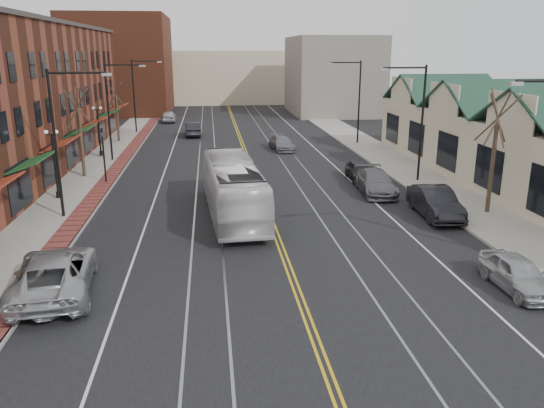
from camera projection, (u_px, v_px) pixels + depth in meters
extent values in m
plane|color=black|center=(325.00, 367.00, 15.76)|extent=(160.00, 160.00, 0.00)
cube|color=gray|center=(72.00, 198.00, 33.47)|extent=(4.00, 120.00, 0.15)
cube|color=gray|center=(436.00, 187.00, 36.16)|extent=(4.00, 120.00, 0.15)
cube|color=#C1B495|center=(522.00, 153.00, 36.21)|extent=(8.00, 36.00, 4.60)
cube|color=brown|center=(121.00, 65.00, 78.78)|extent=(14.00, 18.00, 14.00)
cube|color=#C1B495|center=(226.00, 77.00, 95.57)|extent=(22.00, 14.00, 9.00)
cube|color=slate|center=(333.00, 76.00, 77.90)|extent=(12.00, 16.00, 11.00)
cylinder|color=black|center=(56.00, 145.00, 28.58)|extent=(0.16, 0.16, 8.00)
cylinder|color=black|center=(77.00, 73.00, 27.68)|extent=(3.00, 0.12, 0.12)
cube|color=#999999|center=(107.00, 74.00, 27.88)|extent=(0.50, 0.25, 0.15)
cylinder|color=black|center=(108.00, 112.00, 43.84)|extent=(0.16, 0.16, 8.00)
cylinder|color=black|center=(123.00, 65.00, 42.94)|extent=(3.00, 0.12, 0.12)
cube|color=#999999|center=(142.00, 66.00, 43.14)|extent=(0.50, 0.25, 0.15)
cylinder|color=black|center=(134.00, 96.00, 59.10)|extent=(0.16, 0.16, 8.00)
cylinder|color=black|center=(145.00, 61.00, 58.20)|extent=(3.00, 0.12, 0.12)
cube|color=#999999|center=(159.00, 62.00, 58.40)|extent=(0.50, 0.25, 0.15)
cube|color=#999999|center=(516.00, 84.00, 20.24)|extent=(0.50, 0.25, 0.15)
cylinder|color=black|center=(422.00, 124.00, 36.87)|extent=(0.16, 0.16, 8.00)
cylinder|color=black|center=(405.00, 68.00, 35.64)|extent=(3.00, 0.12, 0.12)
cube|color=#999999|center=(383.00, 69.00, 35.50)|extent=(0.50, 0.25, 0.15)
cylinder|color=black|center=(359.00, 102.00, 52.13)|extent=(0.16, 0.16, 8.00)
cylinder|color=black|center=(346.00, 62.00, 50.90)|extent=(3.00, 0.12, 0.12)
cube|color=#999999|center=(330.00, 64.00, 50.76)|extent=(0.50, 0.25, 0.15)
cylinder|color=black|center=(58.00, 195.00, 33.31)|extent=(0.28, 0.28, 0.40)
cylinder|color=black|center=(55.00, 167.00, 32.81)|extent=(0.14, 0.14, 4.00)
cube|color=black|center=(51.00, 134.00, 32.25)|extent=(0.60, 0.06, 0.06)
sphere|color=white|center=(46.00, 132.00, 32.17)|extent=(0.24, 0.24, 0.24)
sphere|color=white|center=(56.00, 132.00, 32.24)|extent=(0.24, 0.24, 0.24)
cylinder|color=black|center=(101.00, 153.00, 46.66)|extent=(0.28, 0.28, 0.40)
cylinder|color=black|center=(99.00, 133.00, 46.16)|extent=(0.14, 0.14, 4.00)
cube|color=black|center=(97.00, 110.00, 45.60)|extent=(0.60, 0.06, 0.06)
sphere|color=white|center=(93.00, 108.00, 45.52)|extent=(0.24, 0.24, 0.24)
sphere|color=white|center=(100.00, 108.00, 45.59)|extent=(0.24, 0.24, 0.24)
cylinder|color=#382B21|center=(81.00, 143.00, 38.44)|extent=(0.24, 0.24, 4.90)
cylinder|color=#382B21|center=(78.00, 108.00, 37.72)|extent=(0.58, 1.37, 2.90)
cylinder|color=#382B21|center=(78.00, 108.00, 37.72)|extent=(1.60, 0.66, 2.78)
cylinder|color=#382B21|center=(78.00, 108.00, 37.72)|extent=(0.53, 1.23, 2.96)
cylinder|color=#382B21|center=(78.00, 108.00, 37.72)|extent=(1.69, 1.03, 2.64)
cylinder|color=#382B21|center=(78.00, 108.00, 37.72)|extent=(1.78, 1.29, 2.48)
cylinder|color=#382B21|center=(117.00, 118.00, 53.74)|extent=(0.24, 0.24, 4.55)
cylinder|color=#382B21|center=(115.00, 95.00, 53.08)|extent=(0.55, 1.28, 2.69)
cylinder|color=#382B21|center=(115.00, 95.00, 53.08)|extent=(1.49, 0.62, 2.58)
cylinder|color=#382B21|center=(115.00, 95.00, 53.08)|extent=(0.50, 1.15, 2.75)
cylinder|color=#382B21|center=(115.00, 95.00, 53.08)|extent=(1.57, 0.97, 2.45)
cylinder|color=#382B21|center=(115.00, 95.00, 53.08)|extent=(1.66, 1.20, 2.30)
cylinder|color=#382B21|center=(492.00, 167.00, 29.74)|extent=(0.24, 0.24, 5.25)
cylinder|color=#382B21|center=(498.00, 118.00, 28.98)|extent=(0.61, 1.46, 3.10)
cylinder|color=#382B21|center=(498.00, 118.00, 28.98)|extent=(1.70, 0.70, 2.97)
cylinder|color=#382B21|center=(498.00, 118.00, 28.98)|extent=(0.56, 1.31, 3.17)
cylinder|color=#382B21|center=(498.00, 118.00, 28.98)|extent=(1.80, 1.10, 2.82)
cylinder|color=#382B21|center=(498.00, 118.00, 28.98)|extent=(1.90, 1.37, 2.65)
cylinder|color=#592D19|center=(21.00, 273.00, 22.09)|extent=(0.60, 0.60, 0.02)
cylinder|color=black|center=(104.00, 159.00, 36.98)|extent=(0.12, 0.12, 3.20)
imported|color=black|center=(102.00, 134.00, 36.49)|extent=(0.18, 0.15, 0.90)
imported|color=silver|center=(233.00, 188.00, 29.91)|extent=(3.41, 11.54, 3.17)
imported|color=#A8ABAF|center=(55.00, 273.00, 20.34)|extent=(3.52, 6.35, 1.68)
imported|color=#A7ABAF|center=(517.00, 274.00, 20.72)|extent=(1.68, 3.99, 1.35)
imported|color=black|center=(435.00, 202.00, 29.83)|extent=(2.03, 5.17, 1.68)
imported|color=slate|center=(376.00, 182.00, 34.73)|extent=(2.48, 5.32, 1.50)
imported|color=#222328|center=(360.00, 171.00, 38.30)|extent=(1.81, 4.13, 1.38)
imported|color=black|center=(193.00, 129.00, 58.06)|extent=(1.93, 4.70, 1.51)
imported|color=slate|center=(282.00, 143.00, 49.92)|extent=(2.27, 4.66, 1.31)
imported|color=#B4B5BC|center=(169.00, 116.00, 69.49)|extent=(1.90, 4.49, 1.51)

